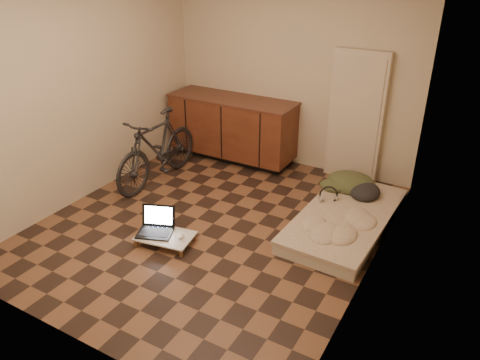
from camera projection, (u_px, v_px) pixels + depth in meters
The scene contains 10 objects.
room_shell at pixel (210, 114), 4.69m from camera, with size 3.50×4.00×2.60m.
cabinets at pixel (233, 128), 6.72m from camera, with size 1.84×0.62×0.91m.
appliance_panel at pixel (356, 117), 5.98m from camera, with size 0.70×0.10×1.70m, color beige.
bicycle at pixel (157, 145), 6.01m from camera, with size 0.47×1.60×1.04m, color black.
futon at pixel (345, 219), 5.21m from camera, with size 0.96×1.88×0.16m.
clothing_pile at pixel (354, 179), 5.64m from camera, with size 0.64×0.53×0.25m, color #394025, non-canonical shape.
headphones at pixel (329, 194), 5.40m from camera, with size 0.24×0.22×0.16m, color black, non-canonical shape.
lap_desk at pixel (165, 236), 4.90m from camera, with size 0.63×0.47×0.10m.
laptop at pixel (156, 227), 4.94m from camera, with size 0.45×0.43×0.25m.
mouse at pixel (181, 236), 4.84m from camera, with size 0.06×0.10×0.04m, color silver.
Camera 1 is at (2.50, -3.75, 2.80)m, focal length 35.00 mm.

